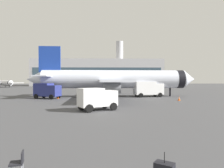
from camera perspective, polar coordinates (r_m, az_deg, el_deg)
airplane_at_gate at (r=43.14m, az=0.47°, el=1.30°), size 35.72×32.18×10.50m
airplane_taxiing at (r=113.93m, az=-28.04°, el=0.32°), size 17.40×17.27×6.32m
service_truck at (r=40.46m, az=-17.68°, el=-1.65°), size 5.27×3.85×2.90m
fuel_truck at (r=43.35m, az=10.02°, el=-1.21°), size 6.35×3.65×3.20m
cargo_van at (r=23.77m, az=-4.20°, el=-3.89°), size 4.81×3.99×2.60m
safety_cone_near at (r=36.81m, az=18.24°, el=-3.86°), size 0.44×0.44×0.73m
safety_cone_mid at (r=40.20m, az=-14.88°, el=-3.45°), size 0.44×0.44×0.70m
gate_chair at (r=8.81m, az=-24.63°, el=-19.06°), size 0.59×0.59×0.86m
terminal_building at (r=128.88m, az=-3.86°, el=3.13°), size 77.66×23.27×27.90m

